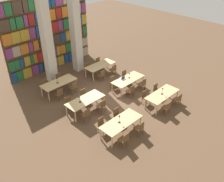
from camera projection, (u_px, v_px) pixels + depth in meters
ground_plane at (109, 99)px, 15.99m from camera, size 40.00×40.00×0.00m
bookshelf_bank at (49, 34)px, 18.22m from camera, size 7.09×0.35×5.50m
pillar_left at (47, 41)px, 16.38m from camera, size 0.60×0.60×6.00m
pillar_center at (76, 32)px, 17.80m from camera, size 0.60×0.60×6.00m
reading_table_0 at (121, 123)px, 12.87m from camera, size 2.34×0.98×0.78m
chair_0 at (124, 139)px, 12.17m from camera, size 0.42×0.40×0.87m
chair_1 at (102, 125)px, 13.09m from camera, size 0.42×0.40×0.87m
chair_2 at (139, 128)px, 12.87m from camera, size 0.42×0.40×0.87m
chair_3 at (118, 115)px, 13.79m from camera, size 0.42×0.40×0.87m
desk_lamp_0 at (119, 118)px, 12.60m from camera, size 0.14×0.14×0.47m
reading_table_1 at (162, 95)px, 15.08m from camera, size 2.34×0.98×0.78m
chair_4 at (167, 108)px, 14.38m from camera, size 0.42×0.40×0.87m
chair_5 at (146, 97)px, 15.30m from camera, size 0.42×0.40×0.87m
chair_6 at (178, 99)px, 15.07m from camera, size 0.42×0.40×0.87m
chair_7 at (157, 90)px, 16.00m from camera, size 0.42×0.40×0.87m
desk_lamp_1 at (163, 90)px, 14.86m from camera, size 0.14×0.14×0.44m
reading_table_2 at (85, 101)px, 14.54m from camera, size 2.34×0.98×0.78m
chair_8 at (86, 114)px, 13.84m from camera, size 0.42×0.40×0.87m
chair_9 at (69, 103)px, 14.76m from camera, size 0.42×0.40×0.87m
chair_10 at (102, 105)px, 14.55m from camera, size 0.42×0.40×0.87m
chair_11 at (84, 95)px, 15.47m from camera, size 0.42×0.40×0.87m
desk_lamp_2 at (80, 98)px, 14.16m from camera, size 0.14×0.14×0.40m
reading_table_3 at (128, 80)px, 16.60m from camera, size 2.34×0.98×0.78m
chair_12 at (131, 91)px, 15.91m from camera, size 0.42×0.40×0.87m
chair_13 at (113, 82)px, 16.84m from camera, size 0.42×0.40×0.87m
chair_14 at (142, 84)px, 16.62m from camera, size 0.42×0.40×0.87m
chair_15 at (125, 76)px, 17.55m from camera, size 0.42×0.40×0.87m
desk_lamp_3 at (129, 75)px, 16.55m from camera, size 0.14×0.14×0.39m
laptop at (122, 78)px, 16.57m from camera, size 0.32×0.22×0.21m
reading_table_4 at (59, 83)px, 16.25m from camera, size 2.34×0.98×0.78m
chair_16 at (59, 94)px, 15.59m from camera, size 0.42×0.40×0.87m
chair_17 at (46, 85)px, 16.52m from camera, size 0.42×0.40×0.87m
chair_18 at (74, 87)px, 16.27m from camera, size 0.42×0.40×0.87m
chair_19 at (60, 79)px, 17.19m from camera, size 0.42×0.40×0.87m
desk_lamp_4 at (57, 79)px, 15.98m from camera, size 0.14×0.14×0.39m
reading_table_5 at (100, 66)px, 18.37m from camera, size 2.34×0.98×0.78m
chair_20 at (102, 75)px, 17.68m from camera, size 0.42×0.40×0.87m
chair_21 at (87, 68)px, 18.60m from camera, size 0.42×0.40×0.87m
chair_22 at (113, 69)px, 18.37m from camera, size 0.42×0.40×0.87m
chair_23 at (99, 63)px, 19.30m from camera, size 0.42×0.40×0.87m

